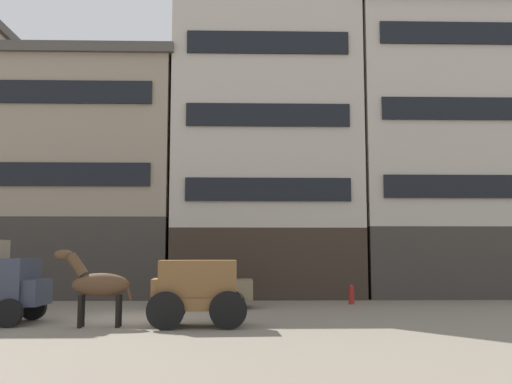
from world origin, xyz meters
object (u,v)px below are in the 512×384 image
object	(u,v)px
pedestrian_officer	(14,284)
sedan_dark	(207,285)
draft_horse	(97,284)
cargo_wagon	(196,288)
fire_hydrant_curbside	(351,294)

from	to	relation	value
pedestrian_officer	sedan_dark	bearing A→B (deg)	3.07
sedan_dark	draft_horse	bearing A→B (deg)	-117.16
draft_horse	pedestrian_officer	world-z (taller)	draft_horse
cargo_wagon	fire_hydrant_curbside	xyz separation A→B (m)	(6.10, 7.22, -0.72)
sedan_dark	fire_hydrant_curbside	bearing A→B (deg)	13.73
draft_horse	sedan_dark	distance (m)	6.45
pedestrian_officer	fire_hydrant_curbside	xyz separation A→B (m)	(13.62, 1.89, -0.55)
sedan_dark	pedestrian_officer	size ratio (longest dim) A/B	2.08
draft_horse	fire_hydrant_curbside	world-z (taller)	draft_horse
cargo_wagon	fire_hydrant_curbside	world-z (taller)	cargo_wagon
cargo_wagon	draft_horse	size ratio (longest dim) A/B	1.27
cargo_wagon	draft_horse	xyz separation A→B (m)	(-2.95, -0.00, 0.12)
draft_horse	fire_hydrant_curbside	xyz separation A→B (m)	(9.05, 7.22, -0.84)
draft_horse	pedestrian_officer	size ratio (longest dim) A/B	1.31
sedan_dark	fire_hydrant_curbside	size ratio (longest dim) A/B	4.50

